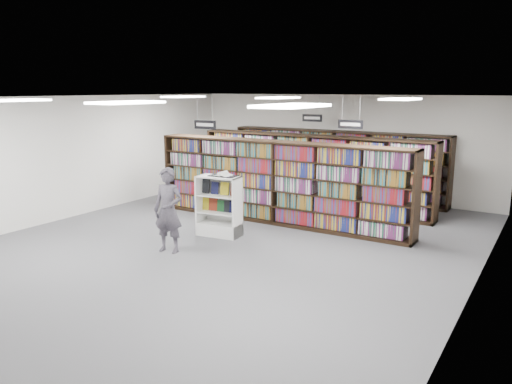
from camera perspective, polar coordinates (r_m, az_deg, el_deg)
The scene contains 20 objects.
floor at distance 11.24m, azimuth -2.60°, elevation -5.79°, with size 12.00×12.00×0.00m, color #4E4E53.
ceiling at distance 10.72m, azimuth -2.76°, elevation 10.76°, with size 10.00×12.00×0.10m, color silver.
wall_back at distance 16.12m, azimuth 9.51°, elevation 5.23°, with size 10.00×0.10×3.20m, color silver.
wall_left at distance 14.27m, azimuth -19.52°, elevation 3.89°, with size 0.10×12.00×3.20m, color silver.
wall_right at distance 9.07m, azimuth 24.37°, elevation -0.64°, with size 0.10×12.00×3.20m, color silver.
bookshelf_row_near at distance 12.63m, azimuth 2.48°, elevation 1.09°, with size 7.00×0.60×2.10m.
bookshelf_row_mid at distance 14.38m, azimuth 6.39°, elevation 2.34°, with size 7.00×0.60×2.10m.
bookshelf_row_far at distance 15.92m, azimuth 9.03°, elevation 3.17°, with size 7.00×0.60×2.10m.
aisle_sign_left at distance 12.44m, azimuth -5.85°, elevation 7.76°, with size 0.65×0.02×0.80m.
aisle_sign_right at distance 12.71m, azimuth 10.74°, elevation 7.70°, with size 0.65×0.02×0.80m.
aisle_sign_center at distance 15.34m, azimuth 6.44°, elevation 8.49°, with size 0.65×0.02×0.80m.
troffer_front_left at distance 10.78m, azimuth -25.84°, elevation 9.41°, with size 0.60×1.20×0.04m, color white.
troffer_front_center at distance 8.42m, azimuth -14.57°, elevation 9.87°, with size 0.60×1.20×0.04m, color white.
troffer_front_right at distance 6.59m, azimuth 4.09°, elevation 9.79°, with size 0.60×1.20×0.04m, color white.
troffer_back_left at distance 14.13m, azimuth -8.30°, elevation 10.72°, with size 0.60×1.20×0.04m, color white.
troffer_back_center at distance 12.42m, azimuth 2.57°, elevation 10.71°, with size 0.60×1.20×0.04m, color white.
troffer_back_right at distance 11.26m, azimuth 16.22°, elevation 10.16°, with size 0.60×1.20×0.04m, color white.
endcap_display at distance 11.70m, azimuth -4.14°, elevation -2.67°, with size 1.06×0.62×1.41m.
open_book at distance 11.48m, azimuth -3.78°, elevation 1.98°, with size 0.66×0.40×0.13m.
shopper at distance 10.54m, azimuth -9.99°, elevation -2.07°, with size 0.65×0.43×1.79m, color #4E4954.
Camera 1 is at (6.07, -8.83, 3.38)m, focal length 35.00 mm.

